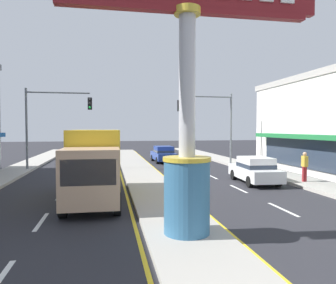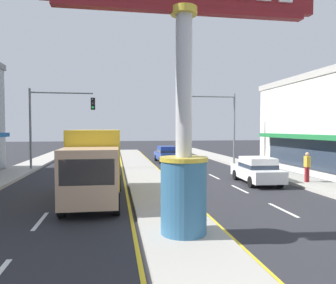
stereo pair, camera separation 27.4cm
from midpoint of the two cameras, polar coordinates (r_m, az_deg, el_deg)
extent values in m
cube|color=#A39E93|center=(20.62, -3.53, -6.29)|extent=(2.44, 52.00, 0.14)
cube|color=#ADA89E|center=(21.59, 21.63, -6.01)|extent=(2.30, 60.00, 0.18)
cube|color=silver|center=(12.16, -21.14, -12.95)|extent=(0.14, 2.20, 0.01)
cube|color=silver|center=(16.38, -17.99, -8.93)|extent=(0.14, 2.20, 0.01)
cube|color=silver|center=(20.67, -16.17, -6.55)|extent=(0.14, 2.20, 0.01)
cube|color=silver|center=(25.00, -14.99, -4.99)|extent=(0.14, 2.20, 0.01)
cube|color=silver|center=(29.35, -14.16, -3.89)|extent=(0.14, 2.20, 0.01)
cube|color=silver|center=(33.72, -13.55, -3.07)|extent=(0.14, 2.20, 0.01)
cube|color=silver|center=(13.63, 20.32, -11.26)|extent=(0.14, 2.20, 0.01)
cube|color=silver|center=(17.50, 13.08, -8.15)|extent=(0.14, 2.20, 0.01)
cube|color=silver|center=(21.57, 8.57, -6.11)|extent=(0.14, 2.20, 0.01)
cube|color=silver|center=(25.75, 5.53, -4.71)|extent=(0.14, 2.20, 0.01)
cube|color=silver|center=(29.99, 3.35, -3.69)|extent=(0.14, 2.20, 0.01)
cube|color=silver|center=(34.27, 1.72, -2.92)|extent=(0.14, 2.20, 0.01)
cube|color=yellow|center=(20.54, -7.43, -6.53)|extent=(0.12, 52.00, 0.01)
cube|color=yellow|center=(20.82, 0.33, -6.39)|extent=(0.12, 52.00, 0.01)
cylinder|color=#33668C|center=(9.46, 3.64, -9.78)|extent=(1.34, 1.34, 2.11)
cylinder|color=gold|center=(9.28, 3.66, -3.04)|extent=(1.40, 1.40, 0.12)
cylinder|color=#B7B7BC|center=(9.33, 3.70, 10.07)|extent=(0.47, 0.47, 4.37)
cylinder|color=gold|center=(9.82, 3.73, 22.20)|extent=(0.76, 0.76, 0.20)
cube|color=maroon|center=(9.83, 3.73, 22.31)|extent=(7.25, 0.29, 0.16)
cylinder|color=slate|center=(26.12, -23.02, 2.02)|extent=(0.16, 0.16, 6.20)
cylinder|color=slate|center=(25.82, -18.08, 8.32)|extent=(4.62, 0.12, 0.12)
cube|color=black|center=(25.35, -12.91, 6.65)|extent=(0.32, 0.24, 0.92)
sphere|color=black|center=(25.23, -12.93, 7.35)|extent=(0.17, 0.17, 0.17)
sphere|color=black|center=(25.21, -12.93, 6.68)|extent=(0.17, 0.17, 0.17)
sphere|color=#19D83F|center=(25.19, -12.92, 5.99)|extent=(0.17, 0.17, 0.17)
cylinder|color=slate|center=(28.25, 11.98, 2.18)|extent=(0.16, 0.16, 6.20)
cylinder|color=slate|center=(27.62, 7.52, 8.02)|extent=(4.62, 0.12, 0.12)
cube|color=black|center=(26.82, 2.85, 6.47)|extent=(0.32, 0.24, 0.92)
sphere|color=black|center=(26.70, 2.92, 7.14)|extent=(0.17, 0.17, 0.17)
sphere|color=black|center=(26.68, 2.92, 6.49)|extent=(0.17, 0.17, 0.17)
sphere|color=#19D83F|center=(26.66, 2.92, 5.85)|extent=(0.17, 0.17, 0.17)
cube|color=tan|center=(12.19, -13.13, -6.05)|extent=(2.13, 2.04, 2.10)
cube|color=#283342|center=(11.20, -13.54, -5.25)|extent=(1.85, 0.11, 0.90)
cube|color=gold|center=(15.61, -12.10, -2.68)|extent=(2.28, 4.84, 2.60)
cylinder|color=black|center=(12.14, -8.53, -10.81)|extent=(0.27, 0.84, 0.84)
cylinder|color=black|center=(12.30, -17.73, -10.73)|extent=(0.27, 0.84, 0.84)
cylinder|color=black|center=(16.47, -8.35, -7.30)|extent=(0.27, 0.84, 0.84)
cylinder|color=black|center=(16.60, -15.41, -7.29)|extent=(0.27, 0.84, 0.84)
cube|color=white|center=(19.46, 15.85, -5.33)|extent=(2.01, 4.40, 0.66)
cube|color=white|center=(19.23, 16.06, -3.53)|extent=(1.67, 2.24, 0.60)
cube|color=#283342|center=(19.25, 16.06, -4.07)|extent=(1.71, 2.26, 0.24)
cylinder|color=black|center=(20.46, 12.33, -5.73)|extent=(0.26, 0.63, 0.62)
cylinder|color=black|center=(21.03, 16.53, -5.56)|extent=(0.26, 0.63, 0.62)
cylinder|color=black|center=(17.98, 15.03, -6.89)|extent=(0.26, 0.63, 0.62)
cylinder|color=black|center=(18.62, 19.71, -6.63)|extent=(0.26, 0.63, 0.62)
cube|color=navy|center=(30.35, 0.00, -2.48)|extent=(1.90, 4.35, 0.66)
cube|color=navy|center=(30.14, 0.06, -1.31)|extent=(1.62, 2.20, 0.60)
cube|color=#283342|center=(30.15, 0.06, -1.66)|extent=(1.65, 2.22, 0.24)
cylinder|color=black|center=(31.54, -1.92, -2.83)|extent=(0.24, 0.63, 0.62)
cylinder|color=black|center=(31.84, 0.96, -2.77)|extent=(0.24, 0.63, 0.62)
cylinder|color=black|center=(28.93, -1.06, -3.30)|extent=(0.24, 0.63, 0.62)
cylinder|color=black|center=(29.26, 2.07, -3.24)|extent=(0.24, 0.63, 0.62)
cylinder|color=maroon|center=(19.73, 23.69, -5.32)|extent=(0.14, 0.14, 0.85)
cylinder|color=maroon|center=(19.81, 24.03, -5.29)|extent=(0.14, 0.14, 0.85)
cube|color=gold|center=(19.69, 23.89, -3.19)|extent=(0.27, 0.42, 0.61)
sphere|color=tan|center=(19.65, 23.91, -1.99)|extent=(0.22, 0.22, 0.22)
camera|label=1|loc=(0.14, -89.44, 0.02)|focal=34.25mm
camera|label=2|loc=(0.14, 90.56, -0.02)|focal=34.25mm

